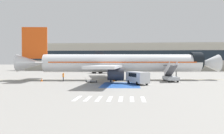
% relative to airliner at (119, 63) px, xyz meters
% --- Properties ---
extents(ground_plane, '(600.00, 600.00, 0.00)m').
position_rel_airliner_xyz_m(ground_plane, '(1.18, 0.99, -3.73)').
color(ground_plane, gray).
extents(apron_leadline_yellow, '(78.58, 8.12, 0.01)m').
position_rel_airliner_xyz_m(apron_leadline_yellow, '(0.69, 0.07, -3.72)').
color(apron_leadline_yellow, gold).
rests_on(apron_leadline_yellow, ground_plane).
extents(apron_stand_patch_blue, '(6.52, 9.68, 0.01)m').
position_rel_airliner_xyz_m(apron_stand_patch_blue, '(0.69, -11.06, -3.72)').
color(apron_stand_patch_blue, '#2856A8').
rests_on(apron_stand_patch_blue, ground_plane).
extents(apron_walkway_bar_0, '(0.44, 3.60, 0.01)m').
position_rel_airliner_xyz_m(apron_walkway_bar_0, '(-3.51, -25.50, -3.72)').
color(apron_walkway_bar_0, silver).
rests_on(apron_walkway_bar_0, ground_plane).
extents(apron_walkway_bar_1, '(0.44, 3.60, 0.01)m').
position_rel_airliner_xyz_m(apron_walkway_bar_1, '(-2.31, -25.50, -3.72)').
color(apron_walkway_bar_1, silver).
rests_on(apron_walkway_bar_1, ground_plane).
extents(apron_walkway_bar_2, '(0.44, 3.60, 0.01)m').
position_rel_airliner_xyz_m(apron_walkway_bar_2, '(-1.11, -25.50, -3.72)').
color(apron_walkway_bar_2, silver).
rests_on(apron_walkway_bar_2, ground_plane).
extents(apron_walkway_bar_3, '(0.44, 3.60, 0.01)m').
position_rel_airliner_xyz_m(apron_walkway_bar_3, '(0.09, -25.50, -3.72)').
color(apron_walkway_bar_3, silver).
rests_on(apron_walkway_bar_3, ground_plane).
extents(apron_walkway_bar_4, '(0.44, 3.60, 0.01)m').
position_rel_airliner_xyz_m(apron_walkway_bar_4, '(1.29, -25.50, -3.72)').
color(apron_walkway_bar_4, silver).
rests_on(apron_walkway_bar_4, ground_plane).
extents(apron_walkway_bar_5, '(0.44, 3.60, 0.01)m').
position_rel_airliner_xyz_m(apron_walkway_bar_5, '(2.49, -25.50, -3.72)').
color(apron_walkway_bar_5, silver).
rests_on(apron_walkway_bar_5, ground_plane).
extents(apron_walkway_bar_6, '(0.44, 3.60, 0.01)m').
position_rel_airliner_xyz_m(apron_walkway_bar_6, '(3.69, -25.50, -3.72)').
color(apron_walkway_bar_6, silver).
rests_on(apron_walkway_bar_6, ground_plane).
extents(airliner, '(45.42, 36.36, 11.75)m').
position_rel_airliner_xyz_m(airliner, '(0.00, 0.00, 0.00)').
color(airliner, silver).
rests_on(airliner, ground_plane).
extents(boarding_stairs_forward, '(2.67, 5.40, 4.12)m').
position_rel_airliner_xyz_m(boarding_stairs_forward, '(10.71, -3.47, -2.72)').
color(boarding_stairs_forward, '#ADB2BA').
rests_on(boarding_stairs_forward, ground_plane).
extents(fuel_tanker, '(9.44, 3.57, 3.32)m').
position_rel_airliner_xyz_m(fuel_tanker, '(-6.95, 27.15, -2.06)').
color(fuel_tanker, '#38383D').
rests_on(fuel_tanker, ground_plane).
extents(service_van_0, '(4.22, 5.71, 2.23)m').
position_rel_airliner_xyz_m(service_van_0, '(3.70, -9.52, -2.40)').
color(service_van_0, silver).
rests_on(service_van_0, ground_plane).
extents(baggage_cart, '(2.71, 2.99, 0.87)m').
position_rel_airliner_xyz_m(baggage_cart, '(-5.30, -6.15, -3.47)').
color(baggage_cart, gray).
rests_on(baggage_cart, ground_plane).
extents(ground_crew_0, '(0.25, 0.44, 1.86)m').
position_rel_airliner_xyz_m(ground_crew_0, '(-11.35, -4.94, -2.64)').
color(ground_crew_0, '#2D2D33').
rests_on(ground_crew_0, ground_plane).
extents(ground_crew_1, '(0.44, 0.48, 1.66)m').
position_rel_airliner_xyz_m(ground_crew_1, '(-1.41, -6.18, -2.78)').
color(ground_crew_1, '#191E38').
rests_on(ground_crew_1, ground_plane).
extents(traffic_cone_0, '(0.58, 0.58, 0.64)m').
position_rel_airliner_xyz_m(traffic_cone_0, '(-0.95, -3.45, -3.41)').
color(traffic_cone_0, orange).
rests_on(traffic_cone_0, ground_plane).
extents(traffic_cone_1, '(0.55, 0.55, 0.61)m').
position_rel_airliner_xyz_m(traffic_cone_1, '(-15.84, -5.18, -3.42)').
color(traffic_cone_1, orange).
rests_on(traffic_cone_1, ground_plane).
extents(terminal_building, '(109.56, 12.10, 12.90)m').
position_rel_airliner_xyz_m(terminal_building, '(7.24, 57.74, 2.72)').
color(terminal_building, '#B2AD9E').
rests_on(terminal_building, ground_plane).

